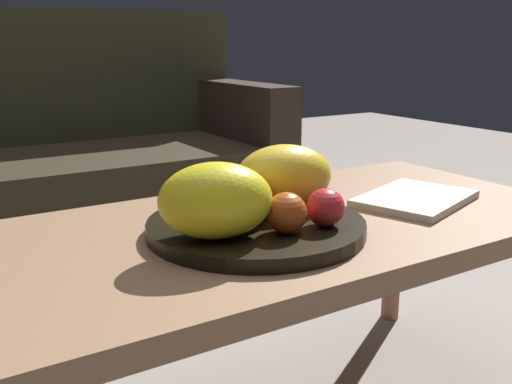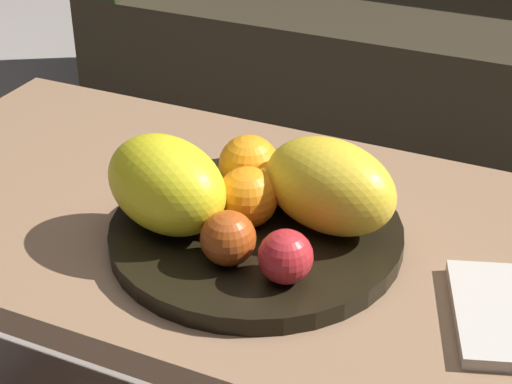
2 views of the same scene
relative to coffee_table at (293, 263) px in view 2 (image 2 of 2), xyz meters
name	(u,v)px [view 2 (image 2 of 2)]	position (x,y,z in m)	size (l,w,h in m)	color
coffee_table	(293,263)	(0.00, 0.00, 0.00)	(1.28, 0.57, 0.45)	#8D694B
couch	(427,30)	(-0.13, 1.26, -0.10)	(1.70, 0.70, 0.90)	#2D2619
fruit_bowl	(256,233)	(-0.04, -0.04, 0.06)	(0.38, 0.38, 0.03)	black
melon_large_front	(166,184)	(-0.14, -0.08, 0.13)	(0.18, 0.12, 0.12)	yellow
melon_smaller_beside	(330,185)	(0.05, 0.00, 0.13)	(0.18, 0.12, 0.12)	yellow
orange_front	(247,197)	(-0.05, -0.04, 0.11)	(0.08, 0.08, 0.08)	orange
orange_left	(249,165)	(-0.08, 0.04, 0.11)	(0.08, 0.08, 0.08)	orange
apple_front	(286,257)	(0.04, -0.13, 0.11)	(0.07, 0.07, 0.07)	red
apple_left	(228,238)	(-0.03, -0.13, 0.11)	(0.07, 0.07, 0.07)	#A94414
banana_bunch	(275,185)	(-0.04, 0.03, 0.10)	(0.16, 0.14, 0.06)	gold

